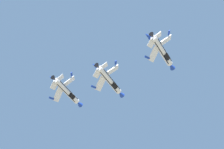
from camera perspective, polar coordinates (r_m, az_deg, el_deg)
fighter_jet_lead at (r=123.90m, az=-6.37°, el=-2.41°), size 9.86×14.53×7.37m
fighter_jet_left_wing at (r=116.12m, az=-0.33°, el=-0.88°), size 10.07×14.53×6.81m
fighter_jet_right_wing at (r=113.83m, az=7.11°, el=3.23°), size 10.04×14.53×6.88m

